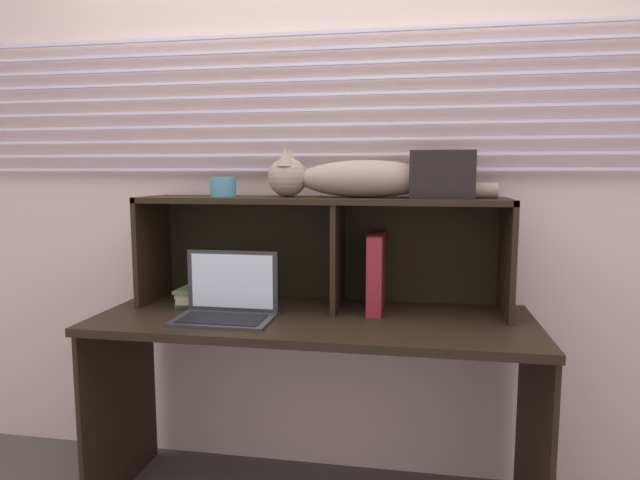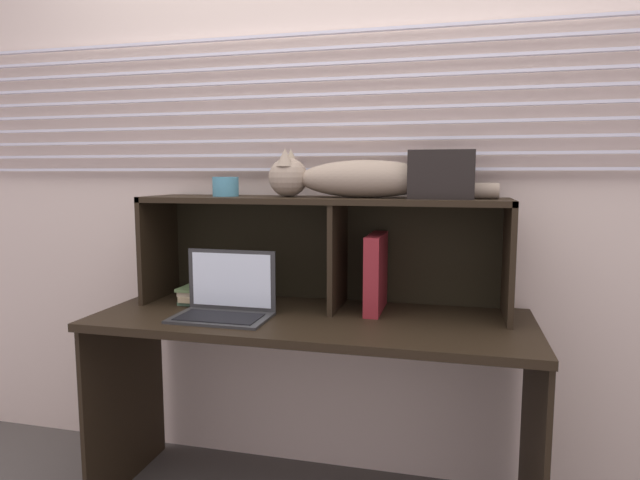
{
  "view_description": "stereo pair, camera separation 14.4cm",
  "coord_description": "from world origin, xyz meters",
  "px_view_note": "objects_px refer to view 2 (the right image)",
  "views": [
    {
      "loc": [
        0.36,
        -1.71,
        1.28
      ],
      "look_at": [
        0.0,
        0.35,
        1.02
      ],
      "focal_mm": 30.54,
      "sensor_mm": 36.0,
      "label": 1
    },
    {
      "loc": [
        0.5,
        -1.68,
        1.28
      ],
      "look_at": [
        0.0,
        0.35,
        1.02
      ],
      "focal_mm": 30.54,
      "sensor_mm": 36.0,
      "label": 2
    }
  ],
  "objects_px": {
    "binder_upright": "(376,273)",
    "book_stack": "(211,292)",
    "laptop": "(225,302)",
    "storage_box": "(441,175)",
    "small_basket": "(226,187)",
    "cat": "(350,178)"
  },
  "relations": [
    {
      "from": "binder_upright",
      "to": "book_stack",
      "type": "distance_m",
      "value": 0.7
    },
    {
      "from": "laptop",
      "to": "storage_box",
      "type": "xyz_separation_m",
      "value": [
        0.76,
        0.22,
        0.46
      ]
    },
    {
      "from": "small_basket",
      "to": "laptop",
      "type": "bearing_deg",
      "value": -68.93
    },
    {
      "from": "binder_upright",
      "to": "book_stack",
      "type": "bearing_deg",
      "value": -179.86
    },
    {
      "from": "storage_box",
      "to": "cat",
      "type": "bearing_deg",
      "value": -180.0
    },
    {
      "from": "cat",
      "to": "book_stack",
      "type": "xyz_separation_m",
      "value": [
        -0.58,
        -0.0,
        -0.47
      ]
    },
    {
      "from": "laptop",
      "to": "small_basket",
      "type": "distance_m",
      "value": 0.48
    },
    {
      "from": "cat",
      "to": "storage_box",
      "type": "distance_m",
      "value": 0.34
    },
    {
      "from": "small_basket",
      "to": "book_stack",
      "type": "bearing_deg",
      "value": -178.74
    },
    {
      "from": "cat",
      "to": "book_stack",
      "type": "bearing_deg",
      "value": -179.84
    },
    {
      "from": "cat",
      "to": "laptop",
      "type": "height_order",
      "value": "cat"
    },
    {
      "from": "cat",
      "to": "binder_upright",
      "type": "relative_size",
      "value": 2.92
    },
    {
      "from": "small_basket",
      "to": "cat",
      "type": "bearing_deg",
      "value": -0.0
    },
    {
      "from": "book_stack",
      "to": "storage_box",
      "type": "distance_m",
      "value": 1.04
    },
    {
      "from": "binder_upright",
      "to": "cat",
      "type": "bearing_deg",
      "value": -180.0
    },
    {
      "from": "cat",
      "to": "binder_upright",
      "type": "bearing_deg",
      "value": 0.0
    },
    {
      "from": "cat",
      "to": "laptop",
      "type": "distance_m",
      "value": 0.66
    },
    {
      "from": "binder_upright",
      "to": "storage_box",
      "type": "height_order",
      "value": "storage_box"
    },
    {
      "from": "laptop",
      "to": "book_stack",
      "type": "xyz_separation_m",
      "value": [
        -0.16,
        0.22,
        -0.02
      ]
    },
    {
      "from": "cat",
      "to": "binder_upright",
      "type": "height_order",
      "value": "cat"
    },
    {
      "from": "cat",
      "to": "book_stack",
      "type": "relative_size",
      "value": 3.23
    },
    {
      "from": "book_stack",
      "to": "storage_box",
      "type": "xyz_separation_m",
      "value": [
        0.92,
        0.0,
        0.48
      ]
    }
  ]
}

